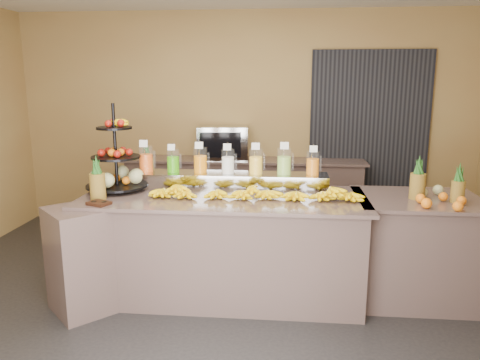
# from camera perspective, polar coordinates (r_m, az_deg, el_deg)

# --- Properties ---
(ground) EXTENTS (6.00, 6.00, 0.00)m
(ground) POSITION_cam_1_polar(r_m,az_deg,el_deg) (4.19, -2.42, -15.43)
(ground) COLOR black
(ground) RESTS_ON ground
(room_envelope) EXTENTS (6.04, 5.02, 2.82)m
(room_envelope) POSITION_cam_1_polar(r_m,az_deg,el_deg) (4.47, 1.18, 11.39)
(room_envelope) COLOR olive
(room_envelope) RESTS_ON ground
(buffet_counter) EXTENTS (2.75, 1.25, 0.93)m
(buffet_counter) POSITION_cam_1_polar(r_m,az_deg,el_deg) (4.25, -3.55, -8.14)
(buffet_counter) COLOR gray
(buffet_counter) RESTS_ON ground
(right_counter) EXTENTS (1.08, 0.88, 0.93)m
(right_counter) POSITION_cam_1_polar(r_m,az_deg,el_deg) (4.49, 20.55, -7.77)
(right_counter) COLOR gray
(right_counter) RESTS_ON ground
(back_ledge) EXTENTS (3.10, 0.55, 0.93)m
(back_ledge) POSITION_cam_1_polar(r_m,az_deg,el_deg) (6.12, 0.41, -1.70)
(back_ledge) COLOR gray
(back_ledge) RESTS_ON ground
(pitcher_tray) EXTENTS (1.85, 0.30, 0.15)m
(pitcher_tray) POSITION_cam_1_polar(r_m,az_deg,el_deg) (4.38, -1.46, -0.12)
(pitcher_tray) COLOR gray
(pitcher_tray) RESTS_ON buffet_counter
(juice_pitcher_orange_a) EXTENTS (0.13, 0.14, 0.32)m
(juice_pitcher_orange_a) POSITION_cam_1_polar(r_m,az_deg,el_deg) (4.51, -11.38, 2.36)
(juice_pitcher_orange_a) COLOR silver
(juice_pitcher_orange_a) RESTS_ON pitcher_tray
(juice_pitcher_green) EXTENTS (0.12, 0.12, 0.28)m
(juice_pitcher_green) POSITION_cam_1_polar(r_m,az_deg,el_deg) (4.44, -8.15, 2.18)
(juice_pitcher_green) COLOR silver
(juice_pitcher_green) RESTS_ON pitcher_tray
(juice_pitcher_orange_b) EXTENTS (0.13, 0.13, 0.31)m
(juice_pitcher_orange_b) POSITION_cam_1_polar(r_m,az_deg,el_deg) (4.39, -4.85, 2.24)
(juice_pitcher_orange_b) COLOR silver
(juice_pitcher_orange_b) RESTS_ON pitcher_tray
(juice_pitcher_milk) EXTENTS (0.12, 0.13, 0.30)m
(juice_pitcher_milk) POSITION_cam_1_polar(r_m,az_deg,el_deg) (4.35, -1.47, 2.13)
(juice_pitcher_milk) COLOR silver
(juice_pitcher_milk) RESTS_ON pitcher_tray
(juice_pitcher_lemon) EXTENTS (0.13, 0.13, 0.31)m
(juice_pitcher_lemon) POSITION_cam_1_polar(r_m,az_deg,el_deg) (4.32, 1.95, 2.13)
(juice_pitcher_lemon) COLOR silver
(juice_pitcher_lemon) RESTS_ON pitcher_tray
(juice_pitcher_lime) EXTENTS (0.13, 0.14, 0.32)m
(juice_pitcher_lime) POSITION_cam_1_polar(r_m,az_deg,el_deg) (4.32, 5.40, 2.11)
(juice_pitcher_lime) COLOR silver
(juice_pitcher_lime) RESTS_ON pitcher_tray
(juice_pitcher_orange_c) EXTENTS (0.12, 0.12, 0.29)m
(juice_pitcher_orange_c) POSITION_cam_1_polar(r_m,az_deg,el_deg) (4.33, 8.84, 1.90)
(juice_pitcher_orange_c) COLOR silver
(juice_pitcher_orange_c) RESTS_ON pitcher_tray
(banana_heap) EXTENTS (1.83, 0.17, 0.15)m
(banana_heap) POSITION_cam_1_polar(r_m,az_deg,el_deg) (4.05, 1.64, -1.38)
(banana_heap) COLOR yellow
(banana_heap) RESTS_ON buffet_counter
(fruit_stand) EXTENTS (0.61, 0.61, 0.80)m
(fruit_stand) POSITION_cam_1_polar(r_m,az_deg,el_deg) (4.44, -14.41, 1.39)
(fruit_stand) COLOR black
(fruit_stand) RESTS_ON buffet_counter
(condiment_caddy) EXTENTS (0.21, 0.19, 0.03)m
(condiment_caddy) POSITION_cam_1_polar(r_m,az_deg,el_deg) (4.01, -16.82, -2.72)
(condiment_caddy) COLOR black
(condiment_caddy) RESTS_ON buffet_counter
(pineapple_left_a) EXTENTS (0.13, 0.13, 0.39)m
(pineapple_left_a) POSITION_cam_1_polar(r_m,az_deg,el_deg) (4.16, -16.98, -0.38)
(pineapple_left_a) COLOR brown
(pineapple_left_a) RESTS_ON buffet_counter
(pineapple_left_b) EXTENTS (0.14, 0.14, 0.42)m
(pineapple_left_b) POSITION_cam_1_polar(r_m,az_deg,el_deg) (4.65, -11.27, 1.41)
(pineapple_left_b) COLOR brown
(pineapple_left_b) RESTS_ON buffet_counter
(right_fruit_pile) EXTENTS (0.42, 0.40, 0.22)m
(right_fruit_pile) POSITION_cam_1_polar(r_m,az_deg,el_deg) (4.21, 23.00, -1.70)
(right_fruit_pile) COLOR brown
(right_fruit_pile) RESTS_ON right_counter
(oven_warmer) EXTENTS (0.67, 0.50, 0.42)m
(oven_warmer) POSITION_cam_1_polar(r_m,az_deg,el_deg) (6.02, -2.09, 4.59)
(oven_warmer) COLOR gray
(oven_warmer) RESTS_ON back_ledge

